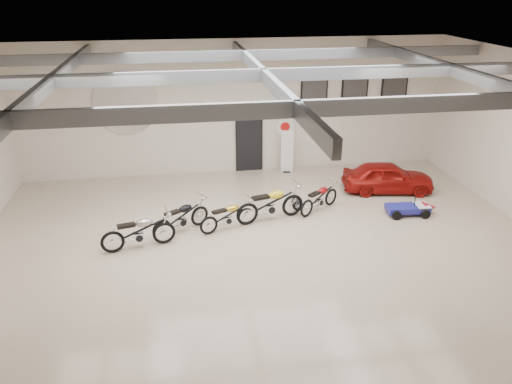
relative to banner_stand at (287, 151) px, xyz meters
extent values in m
cube|color=#BFAC91|center=(-1.91, -5.50, -0.87)|extent=(16.00, 12.00, 0.01)
cube|color=slate|center=(-1.91, -5.50, 4.13)|extent=(16.00, 12.00, 0.01)
cube|color=beige|center=(-1.91, 0.50, 1.63)|extent=(16.00, 0.02, 5.00)
cube|color=black|center=(-1.41, 0.45, 0.18)|extent=(0.92, 0.08, 2.10)
imported|color=maroon|center=(3.08, -2.43, -0.34)|extent=(1.76, 3.29, 1.07)
camera|label=1|loc=(-4.09, -17.75, 6.08)|focal=35.00mm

